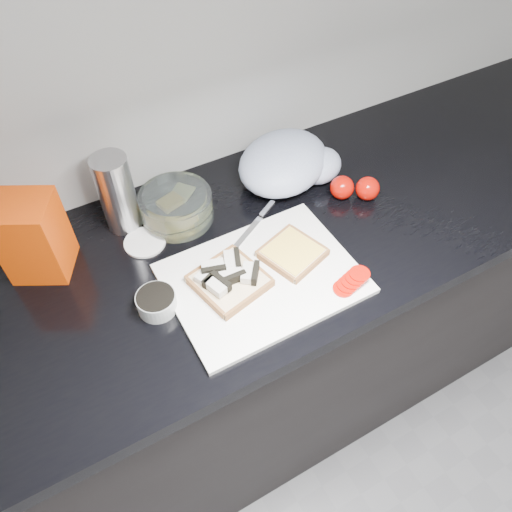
{
  "coord_description": "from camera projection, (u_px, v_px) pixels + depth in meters",
  "views": [
    {
      "loc": [
        -0.34,
        0.51,
        1.75
      ],
      "look_at": [
        -0.0,
        1.11,
        0.95
      ],
      "focal_mm": 35.0,
      "sensor_mm": 36.0,
      "label": 1
    }
  ],
  "objects": [
    {
      "name": "grocery_bag",
      "position": [
        289.0,
        163.0,
        1.25
      ],
      "size": [
        0.32,
        0.29,
        0.11
      ],
      "rotation": [
        0.0,
        0.0,
        0.43
      ],
      "color": "silver",
      "rests_on": "countertop"
    },
    {
      "name": "countertop",
      "position": [
        237.0,
        250.0,
        1.16
      ],
      "size": [
        3.5,
        0.64,
        0.04
      ],
      "primitive_type": "cube",
      "color": "black",
      "rests_on": "base_cabinet"
    },
    {
      "name": "bread_left",
      "position": [
        228.0,
        279.0,
        1.05
      ],
      "size": [
        0.17,
        0.17,
        0.04
      ],
      "rotation": [
        0.0,
        0.0,
        0.23
      ],
      "color": "beige",
      "rests_on": "cutting_board"
    },
    {
      "name": "glass_bowl",
      "position": [
        176.0,
        207.0,
        1.18
      ],
      "size": [
        0.17,
        0.17,
        0.07
      ],
      "rotation": [
        0.0,
        0.0,
        0.29
      ],
      "color": "silver",
      "rests_on": "countertop"
    },
    {
      "name": "bread_right",
      "position": [
        292.0,
        253.0,
        1.1
      ],
      "size": [
        0.16,
        0.16,
        0.02
      ],
      "rotation": [
        0.0,
        0.0,
        0.31
      ],
      "color": "beige",
      "rests_on": "cutting_board"
    },
    {
      "name": "bread_bag",
      "position": [
        33.0,
        237.0,
        1.04
      ],
      "size": [
        0.16,
        0.15,
        0.19
      ],
      "primitive_type": "cube",
      "rotation": [
        0.0,
        0.0,
        -0.49
      ],
      "color": "red",
      "rests_on": "countertop"
    },
    {
      "name": "knife",
      "position": [
        259.0,
        219.0,
        1.18
      ],
      "size": [
        0.17,
        0.1,
        0.01
      ],
      "rotation": [
        0.0,
        0.0,
        0.51
      ],
      "color": "silver",
      "rests_on": "cutting_board"
    },
    {
      "name": "tomato_slices",
      "position": [
        352.0,
        281.0,
        1.05
      ],
      "size": [
        0.1,
        0.06,
        0.02
      ],
      "rotation": [
        0.0,
        0.0,
        -0.29
      ],
      "color": "#AD0C03",
      "rests_on": "cutting_board"
    },
    {
      "name": "cutting_board",
      "position": [
        263.0,
        278.0,
        1.08
      ],
      "size": [
        0.4,
        0.3,
        0.01
      ],
      "primitive_type": "cube",
      "color": "white",
      "rests_on": "countertop"
    },
    {
      "name": "base_cabinet",
      "position": [
        242.0,
        348.0,
        1.51
      ],
      "size": [
        3.5,
        0.6,
        0.86
      ],
      "primitive_type": "cube",
      "color": "black",
      "rests_on": "ground"
    },
    {
      "name": "steel_canister",
      "position": [
        117.0,
        193.0,
        1.12
      ],
      "size": [
        0.08,
        0.08,
        0.19
      ],
      "primitive_type": "cylinder",
      "color": "#AEAEB3",
      "rests_on": "countertop"
    },
    {
      "name": "whole_tomatoes",
      "position": [
        355.0,
        188.0,
        1.23
      ],
      "size": [
        0.11,
        0.09,
        0.06
      ],
      "rotation": [
        0.0,
        0.0,
        -0.25
      ],
      "color": "#AD0C03",
      "rests_on": "countertop"
    },
    {
      "name": "tub_lid",
      "position": [
        145.0,
        242.0,
        1.15
      ],
      "size": [
        0.12,
        0.12,
        0.01
      ],
      "primitive_type": "cylinder",
      "rotation": [
        0.0,
        0.0,
        -0.37
      ],
      "color": "white",
      "rests_on": "countertop"
    },
    {
      "name": "seed_tub",
      "position": [
        156.0,
        301.0,
        1.02
      ],
      "size": [
        0.08,
        0.08,
        0.04
      ],
      "color": "#A8AEAE",
      "rests_on": "countertop"
    }
  ]
}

